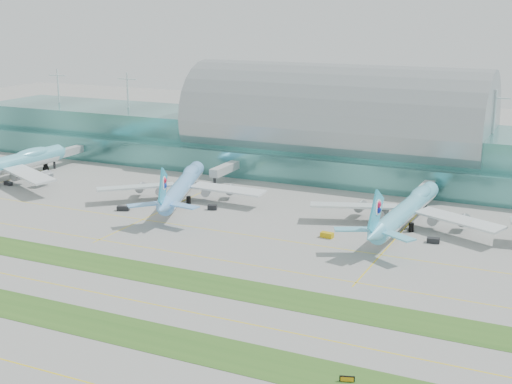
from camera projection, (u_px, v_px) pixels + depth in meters
The scene contains 16 objects.
ground at pixel (161, 278), 175.14m from camera, with size 700.00×700.00×0.00m, color gray.
terminal at pixel (335, 137), 284.19m from camera, with size 340.00×69.10×36.00m.
grass_strip_near at pixel (89, 323), 150.63m from camera, with size 420.00×12.00×0.08m, color #2D591E.
grass_strip_far at pixel (165, 276), 176.87m from camera, with size 420.00×12.00×0.08m, color #2D591E.
taxiline_a at pixel (21, 364), 133.15m from camera, with size 420.00×0.35×0.01m, color yellow.
taxiline_b at pixel (127, 299), 162.89m from camera, with size 420.00×0.35×0.01m, color yellow.
taxiline_c at pixel (197, 256), 190.88m from camera, with size 420.00×0.35×0.01m, color yellow.
taxiline_d at pixel (234, 233), 210.12m from camera, with size 420.00×0.35×0.01m, color yellow.
airliner_b at pixel (183, 185), 243.72m from camera, with size 55.39×64.46×18.36m.
airliner_c at pixel (407, 209), 214.61m from camera, with size 59.61×67.70×18.63m.
gse_b at pixel (8, 183), 266.22m from camera, with size 3.70×1.56×1.37m, color black.
gse_c at pixel (123, 208), 233.12m from camera, with size 3.98×1.90×1.49m, color black.
gse_d at pixel (212, 207), 233.98m from camera, with size 2.99×1.67×1.62m, color black.
gse_e at pixel (327, 235), 205.91m from camera, with size 3.67×1.91×1.53m, color #CCA10C.
gse_f at pixel (433, 240), 201.34m from camera, with size 3.55×1.93×1.45m, color black.
taxiway_sign_east at pixel (347, 379), 126.77m from camera, with size 2.70×1.10×1.16m.
Camera 1 is at (91.31, -138.29, 64.92)m, focal length 50.00 mm.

